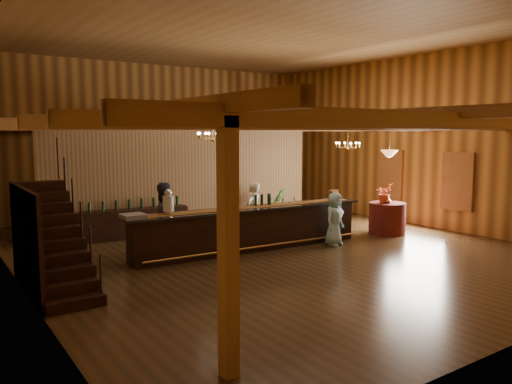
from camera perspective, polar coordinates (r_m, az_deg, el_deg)
floor at (r=13.31m, az=1.23°, el=-6.26°), size 14.00×14.00×0.00m
ceiling at (r=13.20m, az=1.29°, el=17.69°), size 14.00×14.00×0.00m
wall_back at (r=19.10m, az=-11.10°, el=5.90°), size 12.00×0.10×5.50m
wall_left at (r=10.66m, az=-26.09°, el=4.74°), size 0.10×14.00×5.50m
wall_right at (r=17.16m, az=17.87°, el=5.61°), size 0.10×14.00×5.50m
beam_grid at (r=13.38m, az=-0.01°, el=7.81°), size 11.90×13.90×0.39m
support_posts at (r=12.64m, az=2.57°, el=0.41°), size 9.20×10.20×3.20m
partition_wall at (r=15.78m, az=-7.65°, el=1.44°), size 9.00×0.18×3.10m
window_right_front at (r=16.25m, az=22.06°, el=1.16°), size 0.12×1.05×1.75m
window_right_back at (r=17.81m, az=15.10°, el=1.87°), size 0.12×1.05×1.75m
staircase at (r=10.23m, az=-21.92°, el=-5.00°), size 1.00×2.80×2.00m
backroom_boxes at (r=17.78m, az=-9.90°, el=-1.32°), size 4.10×0.60×1.10m
tasting_bar at (r=12.86m, az=-0.64°, el=-4.16°), size 6.64×1.17×1.11m
beverage_dispenser at (r=11.82m, az=-10.00°, el=-1.17°), size 0.26×0.26×0.60m
glass_rack_tray at (r=11.47m, az=-13.85°, el=-2.70°), size 0.50×0.50×0.10m
raffle_drum at (r=14.26m, az=8.81°, el=-0.24°), size 0.34×0.24×0.30m
bar_bottle_0 at (r=12.98m, az=-0.04°, el=-0.97°), size 0.07×0.07×0.30m
bar_bottle_1 at (r=13.07m, az=0.66°, el=-0.91°), size 0.07×0.07×0.30m
bar_bottle_2 at (r=13.19m, az=1.46°, el=-0.85°), size 0.07×0.07×0.30m
bar_bottle_3 at (r=13.21m, az=1.57°, el=-0.84°), size 0.07×0.07×0.30m
backbar_shelf at (r=14.75m, az=-13.56°, el=-3.49°), size 3.03×0.75×0.84m
round_table at (r=15.41m, az=14.76°, el=-2.92°), size 1.08×1.08×0.93m
chandelier_left at (r=12.78m, az=-4.95°, el=6.43°), size 0.80×0.80×0.43m
chandelier_right at (r=16.64m, az=10.43°, el=5.34°), size 0.80×0.80×0.74m
pendant_lamp at (r=15.21m, az=14.98°, el=4.29°), size 0.52×0.52×0.90m
bartender at (r=13.66m, az=-0.35°, el=-2.35°), size 0.72×0.61×1.67m
staff_second at (r=12.38m, az=-10.65°, el=-3.10°), size 0.90×0.71×1.81m
guest at (r=13.51m, az=8.95°, el=-3.07°), size 0.80×0.64×1.42m
floor_plant at (r=16.53m, az=2.42°, el=-1.52°), size 0.68×0.55×1.23m
table_flowers at (r=15.31m, az=14.44°, el=-0.10°), size 0.63×0.59×0.58m
table_vase at (r=15.18m, az=14.87°, el=-0.73°), size 0.17×0.17×0.29m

